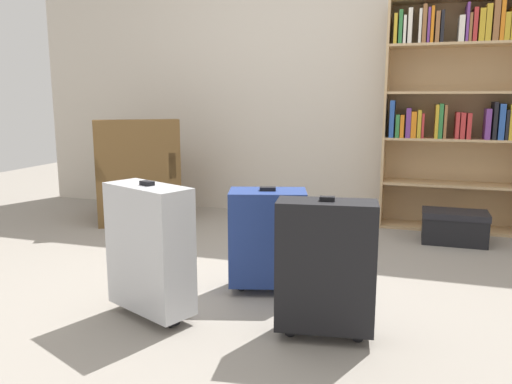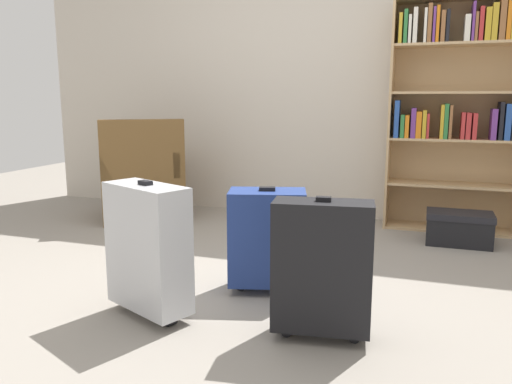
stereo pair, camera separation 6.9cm
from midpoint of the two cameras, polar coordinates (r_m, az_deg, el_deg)
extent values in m
plane|color=gray|center=(2.96, -2.91, -10.73)|extent=(9.70, 9.70, 0.00)
cube|color=beige|center=(4.71, 5.71, 13.25)|extent=(5.54, 0.10, 2.60)
cube|color=tan|center=(4.38, 13.97, 8.26)|extent=(0.02, 0.31, 1.85)
cube|color=tan|center=(4.53, 21.31, 7.93)|extent=(1.15, 0.02, 1.85)
cube|color=tan|center=(4.51, 20.65, -3.80)|extent=(1.11, 0.29, 0.02)
cube|color=tan|center=(4.44, 20.96, 0.83)|extent=(1.11, 0.29, 0.02)
cube|color=tan|center=(4.39, 21.28, 5.58)|extent=(1.11, 0.29, 0.02)
cube|color=tan|center=(4.38, 21.60, 10.39)|extent=(1.11, 0.29, 0.02)
cube|color=tan|center=(4.40, 21.94, 15.19)|extent=(1.11, 0.29, 0.02)
cube|color=#264C99|center=(4.33, 14.69, 8.00)|extent=(0.04, 0.19, 0.30)
cube|color=#2D7238|center=(4.35, 15.29, 7.24)|extent=(0.03, 0.24, 0.18)
cube|color=orange|center=(4.35, 15.77, 7.19)|extent=(0.03, 0.23, 0.18)
cube|color=#66337F|center=(4.36, 16.42, 7.54)|extent=(0.04, 0.26, 0.24)
cube|color=orange|center=(4.34, 16.96, 7.31)|extent=(0.04, 0.22, 0.21)
cube|color=gold|center=(4.34, 17.52, 7.36)|extent=(0.03, 0.22, 0.22)
cube|color=#B22D2D|center=(4.33, 17.89, 7.16)|extent=(0.02, 0.20, 0.20)
cube|color=gold|center=(4.35, 19.28, 7.56)|extent=(0.03, 0.24, 0.27)
cube|color=#2D7238|center=(4.36, 19.67, 7.59)|extent=(0.03, 0.25, 0.27)
cube|color=brown|center=(4.35, 20.12, 7.49)|extent=(0.02, 0.23, 0.26)
cube|color=#B22D2D|center=(4.33, 21.31, 7.03)|extent=(0.03, 0.19, 0.21)
cube|color=#B22D2D|center=(4.34, 21.83, 6.98)|extent=(0.04, 0.19, 0.21)
cube|color=#B22D2D|center=(4.34, 22.43, 6.92)|extent=(0.03, 0.19, 0.20)
cube|color=#66337F|center=(4.35, 24.23, 7.02)|extent=(0.04, 0.18, 0.24)
cube|color=black|center=(4.37, 24.86, 7.33)|extent=(0.03, 0.22, 0.29)
cube|color=#264C99|center=(4.38, 25.45, 7.20)|extent=(0.04, 0.22, 0.27)
cube|color=black|center=(4.40, 25.91, 6.88)|extent=(0.02, 0.24, 0.23)
cube|color=gold|center=(4.38, 26.35, 7.09)|extent=(0.03, 0.19, 0.27)
cube|color=gold|center=(4.38, 15.09, 17.24)|extent=(0.03, 0.24, 0.23)
cube|color=#2D7238|center=(4.37, 15.60, 17.41)|extent=(0.03, 0.20, 0.25)
cube|color=silver|center=(4.36, 16.04, 17.13)|extent=(0.02, 0.19, 0.21)
cube|color=silver|center=(4.39, 16.59, 17.39)|extent=(0.03, 0.25, 0.26)
cube|color=silver|center=(4.38, 17.61, 17.29)|extent=(0.02, 0.24, 0.26)
cube|color=brown|center=(4.35, 18.04, 17.53)|extent=(0.03, 0.18, 0.29)
cube|color=#66337F|center=(4.39, 18.48, 17.28)|extent=(0.02, 0.25, 0.26)
cube|color=orange|center=(4.37, 18.84, 17.34)|extent=(0.02, 0.21, 0.27)
cube|color=brown|center=(4.38, 19.35, 17.05)|extent=(0.03, 0.23, 0.23)
cube|color=black|center=(4.36, 19.83, 17.08)|extent=(0.02, 0.20, 0.24)
cube|color=silver|center=(4.38, 21.70, 16.64)|extent=(0.04, 0.23, 0.19)
cube|color=#66337F|center=(4.40, 22.25, 17.17)|extent=(0.02, 0.25, 0.28)
cube|color=brown|center=(4.37, 22.56, 16.70)|extent=(0.02, 0.20, 0.21)
cube|color=#B22D2D|center=(4.37, 23.02, 16.90)|extent=(0.03, 0.20, 0.25)
cube|color=gold|center=(4.37, 23.66, 16.81)|extent=(0.04, 0.18, 0.24)
cube|color=gold|center=(4.38, 24.27, 16.94)|extent=(0.04, 0.19, 0.27)
cube|color=brown|center=(4.39, 24.97, 17.06)|extent=(0.04, 0.20, 0.29)
cube|color=orange|center=(4.40, 25.53, 17.10)|extent=(0.03, 0.21, 0.31)
cube|color=gold|center=(4.42, 25.92, 16.32)|extent=(0.04, 0.24, 0.20)
cube|color=gold|center=(4.41, 26.44, 16.58)|extent=(0.02, 0.22, 0.24)
cube|color=brown|center=(4.72, -13.48, -0.41)|extent=(0.96, 0.96, 0.40)
cube|color=#91724F|center=(4.68, -13.60, 2.47)|extent=(0.73, 0.76, 0.08)
cube|color=brown|center=(4.37, -13.66, 4.68)|extent=(0.66, 0.47, 0.50)
cube|color=brown|center=(4.69, -9.97, 3.48)|extent=(0.45, 0.65, 0.22)
cube|color=brown|center=(4.68, -17.31, 3.15)|extent=(0.45, 0.65, 0.22)
cylinder|color=#1E7F4C|center=(4.40, -9.41, -3.10)|extent=(0.08, 0.08, 0.10)
torus|color=#1E7F4C|center=(4.37, -8.80, -3.10)|extent=(0.06, 0.01, 0.06)
cube|color=black|center=(4.07, 21.03, -3.92)|extent=(0.46, 0.26, 0.22)
cube|color=black|center=(4.04, 21.13, -2.37)|extent=(0.47, 0.27, 0.05)
cube|color=#B7BABF|center=(2.53, -12.70, -6.15)|extent=(0.50, 0.37, 0.62)
cube|color=black|center=(2.46, -13.00, 0.97)|extent=(0.08, 0.06, 0.02)
cylinder|color=black|center=(2.77, -14.43, -12.08)|extent=(0.07, 0.07, 0.05)
cylinder|color=black|center=(2.53, -10.16, -14.19)|extent=(0.07, 0.07, 0.05)
cube|color=black|center=(2.28, 6.98, -8.26)|extent=(0.46, 0.24, 0.59)
cube|color=black|center=(2.20, 7.16, -0.76)|extent=(0.07, 0.05, 0.02)
cylinder|color=black|center=(2.41, 3.05, -15.28)|extent=(0.06, 0.06, 0.05)
cylinder|color=black|center=(2.40, 10.58, -15.59)|extent=(0.06, 0.06, 0.05)
cube|color=navy|center=(2.82, 0.61, -5.10)|extent=(0.47, 0.35, 0.53)
cube|color=black|center=(2.76, 0.62, 0.36)|extent=(0.10, 0.07, 0.02)
cylinder|color=black|center=(2.92, -2.35, -10.52)|extent=(0.06, 0.06, 0.05)
cylinder|color=black|center=(2.92, 3.54, -10.58)|extent=(0.06, 0.06, 0.05)
camera|label=1|loc=(0.03, -90.69, -0.13)|focal=35.41mm
camera|label=2|loc=(0.03, 89.31, 0.13)|focal=35.41mm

